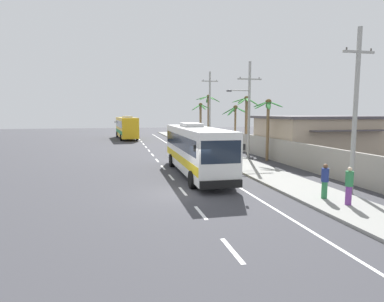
{
  "coord_description": "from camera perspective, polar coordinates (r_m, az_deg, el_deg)",
  "views": [
    {
      "loc": [
        -3.48,
        -17.23,
        4.41
      ],
      "look_at": [
        1.62,
        5.09,
        1.7
      ],
      "focal_mm": 30.31,
      "sensor_mm": 36.0,
      "label": 1
    }
  ],
  "objects": [
    {
      "name": "roadside_building",
      "position": [
        34.45,
        21.4,
        2.38
      ],
      "size": [
        11.0,
        8.94,
        4.09
      ],
      "color": "tan",
      "rests_on": "ground"
    },
    {
      "name": "pedestrian_near_kerb",
      "position": [
        16.74,
        25.91,
        -5.43
      ],
      "size": [
        0.36,
        0.36,
        1.78
      ],
      "rotation": [
        0.0,
        0.0,
        5.87
      ],
      "color": "#75388E",
      "rests_on": "sidewalk_kerb"
    },
    {
      "name": "boundary_wall",
      "position": [
        34.42,
        11.33,
        0.96
      ],
      "size": [
        0.24,
        60.0,
        2.04
      ],
      "primitive_type": "cube",
      "color": "#9E998E",
      "rests_on": "ground"
    },
    {
      "name": "coach_bus_far_lane",
      "position": [
        56.18,
        -11.45,
        4.18
      ],
      "size": [
        3.75,
        12.21,
        3.89
      ],
      "color": "gold",
      "rests_on": "ground"
    },
    {
      "name": "palm_farthest",
      "position": [
        41.39,
        7.65,
        6.2
      ],
      "size": [
        3.47,
        3.83,
        5.38
      ],
      "color": "brown",
      "rests_on": "ground"
    },
    {
      "name": "palm_third",
      "position": [
        50.59,
        2.88,
        7.33
      ],
      "size": [
        3.9,
        4.0,
        7.22
      ],
      "color": "brown",
      "rests_on": "ground"
    },
    {
      "name": "sidewalk_kerb",
      "position": [
        29.43,
        7.71,
        -1.79
      ],
      "size": [
        3.2,
        90.0,
        0.14
      ],
      "primitive_type": "cube",
      "color": "gray",
      "rests_on": "ground"
    },
    {
      "name": "pedestrian_midwalk",
      "position": [
        17.49,
        22.34,
        -4.8
      ],
      "size": [
        0.36,
        0.36,
        1.75
      ],
      "rotation": [
        0.0,
        0.0,
        5.3
      ],
      "color": "#2D7A47",
      "rests_on": "sidewalk_kerb"
    },
    {
      "name": "utility_pole_far",
      "position": [
        44.41,
        3.14,
        7.71
      ],
      "size": [
        2.31,
        0.24,
        9.9
      ],
      "color": "#9E9E99",
      "rests_on": "ground"
    },
    {
      "name": "palm_fourth",
      "position": [
        30.49,
        13.24,
        6.12
      ],
      "size": [
        2.98,
        2.84,
        5.66
      ],
      "color": "brown",
      "rests_on": "ground"
    },
    {
      "name": "utility_pole_nearest",
      "position": [
        19.36,
        26.81,
        6.54
      ],
      "size": [
        1.84,
        0.24,
        8.82
      ],
      "color": "#9E9E99",
      "rests_on": "ground"
    },
    {
      "name": "utility_pole_mid",
      "position": [
        31.23,
        9.88,
        7.47
      ],
      "size": [
        3.41,
        0.24,
        9.15
      ],
      "color": "#9E9E99",
      "rests_on": "ground"
    },
    {
      "name": "palm_nearest",
      "position": [
        47.83,
        1.51,
        6.27
      ],
      "size": [
        2.97,
        3.02,
        5.86
      ],
      "color": "brown",
      "rests_on": "ground"
    },
    {
      "name": "lane_markings",
      "position": [
        32.86,
        -2.85,
        -0.96
      ],
      "size": [
        3.62,
        71.14,
        0.01
      ],
      "color": "white",
      "rests_on": "ground"
    },
    {
      "name": "ground_plane",
      "position": [
        18.12,
        -1.43,
        -7.33
      ],
      "size": [
        160.0,
        160.0,
        0.0
      ],
      "primitive_type": "plane",
      "color": "#3A3A3F"
    },
    {
      "name": "motorcycle_beside_bus",
      "position": [
        32.78,
        0.41,
        0.19
      ],
      "size": [
        0.56,
        1.96,
        1.65
      ],
      "color": "black",
      "rests_on": "ground"
    },
    {
      "name": "palm_second",
      "position": [
        37.23,
        9.53,
        6.82
      ],
      "size": [
        3.14,
        3.32,
        6.3
      ],
      "color": "brown",
      "rests_on": "ground"
    },
    {
      "name": "coach_bus_foreground",
      "position": [
        23.12,
        0.65,
        0.51
      ],
      "size": [
        2.9,
        12.2,
        3.64
      ],
      "color": "white",
      "rests_on": "ground"
    }
  ]
}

